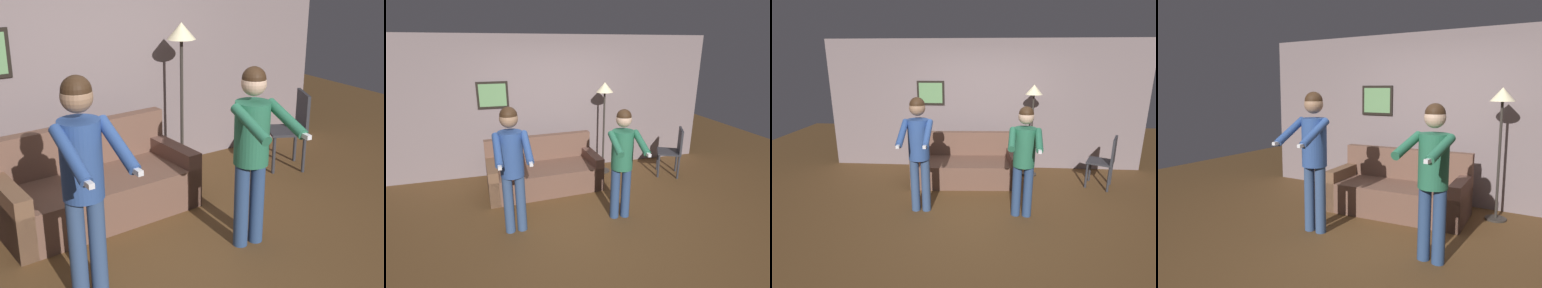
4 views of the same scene
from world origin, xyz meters
TOP-DOWN VIEW (x-y plane):
  - ground_plane at (0.00, 0.00)m, footprint 12.00×12.00m
  - back_wall_assembly at (-0.01, 1.98)m, footprint 6.40×0.09m
  - couch at (-0.35, 1.16)m, footprint 1.95×0.96m
  - torchiere_lamp at (0.90, 1.55)m, footprint 0.32×0.32m
  - person_standing_left at (-0.93, -0.05)m, footprint 0.45×0.69m
  - person_standing_right at (0.56, -0.11)m, footprint 0.48×0.70m

SIDE VIEW (x-z plane):
  - ground_plane at x=0.00m, z-range 0.00..0.00m
  - couch at x=-0.35m, z-range -0.16..0.71m
  - person_standing_right at x=0.56m, z-range 0.16..1.77m
  - person_standing_left at x=-0.93m, z-range 0.18..1.89m
  - back_wall_assembly at x=-0.01m, z-range 0.00..2.60m
  - torchiere_lamp at x=0.90m, z-range 0.57..2.33m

